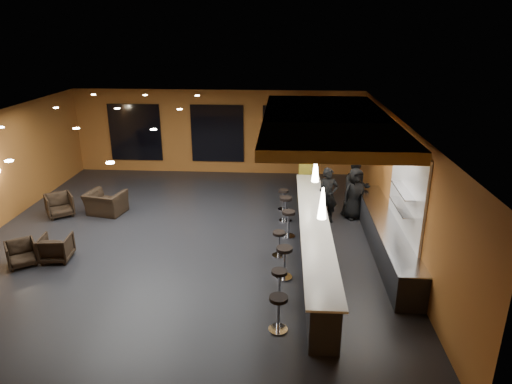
# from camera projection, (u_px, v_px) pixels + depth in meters

# --- Properties ---
(floor) EXTENTS (12.00, 13.00, 0.10)m
(floor) POSITION_uv_depth(u_px,v_px,m) (188.00, 239.00, 13.61)
(floor) COLOR black
(floor) RESTS_ON ground
(ceiling) EXTENTS (12.00, 13.00, 0.10)m
(ceiling) POSITION_uv_depth(u_px,v_px,m) (181.00, 119.00, 12.38)
(ceiling) COLOR black
(wall_back) EXTENTS (12.00, 0.10, 3.50)m
(wall_back) POSITION_uv_depth(u_px,v_px,m) (218.00, 132.00, 19.13)
(wall_back) COLOR #975721
(wall_back) RESTS_ON floor
(wall_front) EXTENTS (12.00, 0.10, 3.50)m
(wall_front) POSITION_uv_depth(u_px,v_px,m) (93.00, 321.00, 6.85)
(wall_front) COLOR #975721
(wall_front) RESTS_ON floor
(wall_right) EXTENTS (0.10, 13.00, 3.50)m
(wall_right) POSITION_uv_depth(u_px,v_px,m) (401.00, 186.00, 12.63)
(wall_right) COLOR #975721
(wall_right) RESTS_ON floor
(wood_soffit) EXTENTS (3.60, 8.00, 0.28)m
(wood_soffit) POSITION_uv_depth(u_px,v_px,m) (326.00, 121.00, 13.14)
(wood_soffit) COLOR #BB8436
(wood_soffit) RESTS_ON ceiling
(window_left) EXTENTS (2.20, 0.06, 2.40)m
(window_left) POSITION_uv_depth(u_px,v_px,m) (135.00, 132.00, 19.26)
(window_left) COLOR black
(window_left) RESTS_ON wall_back
(window_center) EXTENTS (2.20, 0.06, 2.40)m
(window_center) POSITION_uv_depth(u_px,v_px,m) (217.00, 134.00, 19.05)
(window_center) COLOR black
(window_center) RESTS_ON wall_back
(window_right) EXTENTS (2.20, 0.06, 2.40)m
(window_right) POSITION_uv_depth(u_px,v_px,m) (289.00, 135.00, 18.87)
(window_right) COLOR black
(window_right) RESTS_ON wall_back
(tile_backsplash) EXTENTS (0.06, 3.20, 2.40)m
(tile_backsplash) POSITION_uv_depth(u_px,v_px,m) (407.00, 190.00, 11.61)
(tile_backsplash) COLOR white
(tile_backsplash) RESTS_ON wall_right
(bar_counter) EXTENTS (0.60, 8.00, 1.00)m
(bar_counter) POSITION_uv_depth(u_px,v_px,m) (314.00, 240.00, 12.26)
(bar_counter) COLOR black
(bar_counter) RESTS_ON floor
(bar_top) EXTENTS (0.78, 8.10, 0.05)m
(bar_top) POSITION_uv_depth(u_px,v_px,m) (314.00, 222.00, 12.08)
(bar_top) COLOR silver
(bar_top) RESTS_ON bar_counter
(prep_counter) EXTENTS (0.70, 6.00, 0.86)m
(prep_counter) POSITION_uv_depth(u_px,v_px,m) (385.00, 237.00, 12.63)
(prep_counter) COLOR black
(prep_counter) RESTS_ON floor
(prep_top) EXTENTS (0.72, 6.00, 0.03)m
(prep_top) POSITION_uv_depth(u_px,v_px,m) (387.00, 222.00, 12.48)
(prep_top) COLOR silver
(prep_top) RESTS_ON prep_counter
(wall_shelf_lower) EXTENTS (0.30, 1.50, 0.03)m
(wall_shelf_lower) POSITION_uv_depth(u_px,v_px,m) (402.00, 207.00, 11.57)
(wall_shelf_lower) COLOR silver
(wall_shelf_lower) RESTS_ON wall_right
(wall_shelf_upper) EXTENTS (0.30, 1.50, 0.03)m
(wall_shelf_upper) POSITION_uv_depth(u_px,v_px,m) (404.00, 190.00, 11.41)
(wall_shelf_upper) COLOR silver
(wall_shelf_upper) RESTS_ON wall_right
(column) EXTENTS (0.60, 0.60, 3.50)m
(column) POSITION_uv_depth(u_px,v_px,m) (308.00, 151.00, 16.15)
(column) COLOR olive
(column) RESTS_ON floor
(pendant_0) EXTENTS (0.20, 0.20, 0.70)m
(pendant_0) POSITION_uv_depth(u_px,v_px,m) (322.00, 203.00, 9.75)
(pendant_0) COLOR white
(pendant_0) RESTS_ON wood_soffit
(pendant_1) EXTENTS (0.20, 0.20, 0.70)m
(pendant_1) POSITION_uv_depth(u_px,v_px,m) (316.00, 169.00, 12.10)
(pendant_1) COLOR white
(pendant_1) RESTS_ON wood_soffit
(pendant_2) EXTENTS (0.20, 0.20, 0.70)m
(pendant_2) POSITION_uv_depth(u_px,v_px,m) (311.00, 146.00, 14.44)
(pendant_2) COLOR white
(pendant_2) RESTS_ON wood_soffit
(staff_a) EXTENTS (0.71, 0.53, 1.79)m
(staff_a) POSITION_uv_depth(u_px,v_px,m) (328.00, 195.00, 14.38)
(staff_a) COLOR black
(staff_a) RESTS_ON floor
(staff_b) EXTENTS (0.99, 0.81, 1.89)m
(staff_b) POSITION_uv_depth(u_px,v_px,m) (356.00, 188.00, 14.86)
(staff_b) COLOR black
(staff_b) RESTS_ON floor
(staff_c) EXTENTS (0.98, 0.83, 1.70)m
(staff_c) POSITION_uv_depth(u_px,v_px,m) (355.00, 194.00, 14.65)
(staff_c) COLOR black
(staff_c) RESTS_ON floor
(armchair_a) EXTENTS (0.99, 0.99, 0.65)m
(armchair_a) POSITION_uv_depth(u_px,v_px,m) (21.00, 253.00, 11.92)
(armchair_a) COLOR black
(armchair_a) RESTS_ON floor
(armchair_b) EXTENTS (0.83, 0.85, 0.70)m
(armchair_b) POSITION_uv_depth(u_px,v_px,m) (56.00, 248.00, 12.17)
(armchair_b) COLOR black
(armchair_b) RESTS_ON floor
(armchair_c) EXTENTS (1.13, 1.14, 0.75)m
(armchair_c) POSITION_uv_depth(u_px,v_px,m) (59.00, 205.00, 15.01)
(armchair_c) COLOR black
(armchair_c) RESTS_ON floor
(armchair_d) EXTENTS (1.35, 1.24, 0.76)m
(armchair_d) POSITION_uv_depth(u_px,v_px,m) (106.00, 203.00, 15.18)
(armchair_d) COLOR black
(armchair_d) RESTS_ON floor
(bar_stool_0) EXTENTS (0.40, 0.40, 0.80)m
(bar_stool_0) POSITION_uv_depth(u_px,v_px,m) (278.00, 309.00, 9.26)
(bar_stool_0) COLOR silver
(bar_stool_0) RESTS_ON floor
(bar_stool_1) EXTENTS (0.38, 0.38, 0.76)m
(bar_stool_1) POSITION_uv_depth(u_px,v_px,m) (279.00, 281.00, 10.32)
(bar_stool_1) COLOR silver
(bar_stool_1) RESTS_ON floor
(bar_stool_2) EXTENTS (0.42, 0.42, 0.83)m
(bar_stool_2) POSITION_uv_depth(u_px,v_px,m) (284.00, 258.00, 11.22)
(bar_stool_2) COLOR silver
(bar_stool_2) RESTS_ON floor
(bar_stool_3) EXTENTS (0.37, 0.37, 0.72)m
(bar_stool_3) POSITION_uv_depth(u_px,v_px,m) (279.00, 241.00, 12.32)
(bar_stool_3) COLOR silver
(bar_stool_3) RESTS_ON floor
(bar_stool_4) EXTENTS (0.41, 0.41, 0.82)m
(bar_stool_4) POSITION_uv_depth(u_px,v_px,m) (288.00, 220.00, 13.46)
(bar_stool_4) COLOR silver
(bar_stool_4) RESTS_ON floor
(bar_stool_5) EXTENTS (0.41, 0.41, 0.82)m
(bar_stool_5) POSITION_uv_depth(u_px,v_px,m) (286.00, 206.00, 14.54)
(bar_stool_5) COLOR silver
(bar_stool_5) RESTS_ON floor
(bar_stool_6) EXTENTS (0.36, 0.36, 0.72)m
(bar_stool_6) POSITION_uv_depth(u_px,v_px,m) (283.00, 197.00, 15.48)
(bar_stool_6) COLOR silver
(bar_stool_6) RESTS_ON floor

